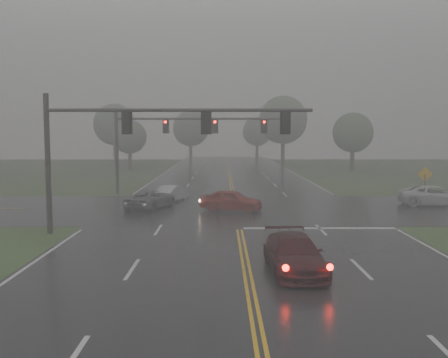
{
  "coord_description": "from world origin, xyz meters",
  "views": [
    {
      "loc": [
        -0.96,
        -13.19,
        5.33
      ],
      "look_at": [
        -0.85,
        16.0,
        2.66
      ],
      "focal_mm": 40.0,
      "sensor_mm": 36.0,
      "label": 1
    }
  ],
  "objects_px": {
    "sedan_silver": "(172,201)",
    "car_grey": "(151,208)",
    "signal_gantry_near": "(130,135)",
    "sedan_red": "(231,211)",
    "pickup_white": "(436,206)",
    "signal_gantry_far": "(168,134)",
    "sedan_maroon": "(294,272)"
  },
  "relations": [
    {
      "from": "sedan_maroon",
      "to": "sedan_silver",
      "type": "bearing_deg",
      "value": 105.2
    },
    {
      "from": "sedan_silver",
      "to": "car_grey",
      "type": "relative_size",
      "value": 0.81
    },
    {
      "from": "pickup_white",
      "to": "signal_gantry_far",
      "type": "relative_size",
      "value": 0.37
    },
    {
      "from": "sedan_red",
      "to": "signal_gantry_near",
      "type": "bearing_deg",
      "value": 161.27
    },
    {
      "from": "signal_gantry_far",
      "to": "signal_gantry_near",
      "type": "bearing_deg",
      "value": -90.5
    },
    {
      "from": "sedan_silver",
      "to": "car_grey",
      "type": "distance_m",
      "value": 3.96
    },
    {
      "from": "sedan_maroon",
      "to": "sedan_red",
      "type": "height_order",
      "value": "sedan_red"
    },
    {
      "from": "sedan_red",
      "to": "sedan_maroon",
      "type": "bearing_deg",
      "value": -155.24
    },
    {
      "from": "sedan_red",
      "to": "sedan_silver",
      "type": "relative_size",
      "value": 1.13
    },
    {
      "from": "signal_gantry_far",
      "to": "pickup_white",
      "type": "bearing_deg",
      "value": -19.61
    },
    {
      "from": "sedan_maroon",
      "to": "sedan_red",
      "type": "distance_m",
      "value": 15.45
    },
    {
      "from": "sedan_maroon",
      "to": "signal_gantry_far",
      "type": "height_order",
      "value": "signal_gantry_far"
    },
    {
      "from": "sedan_maroon",
      "to": "sedan_silver",
      "type": "xyz_separation_m",
      "value": [
        -6.71,
        20.33,
        0.0
      ]
    },
    {
      "from": "signal_gantry_near",
      "to": "signal_gantry_far",
      "type": "distance_m",
      "value": 17.37
    },
    {
      "from": "pickup_white",
      "to": "sedan_red",
      "type": "bearing_deg",
      "value": 107.29
    },
    {
      "from": "sedan_silver",
      "to": "signal_gantry_far",
      "type": "xyz_separation_m",
      "value": [
        -0.76,
        4.66,
        5.3
      ]
    },
    {
      "from": "pickup_white",
      "to": "signal_gantry_far",
      "type": "xyz_separation_m",
      "value": [
        -20.51,
        7.31,
        5.3
      ]
    },
    {
      "from": "sedan_maroon",
      "to": "car_grey",
      "type": "height_order",
      "value": "sedan_maroon"
    },
    {
      "from": "sedan_maroon",
      "to": "car_grey",
      "type": "relative_size",
      "value": 1.03
    },
    {
      "from": "sedan_red",
      "to": "signal_gantry_near",
      "type": "relative_size",
      "value": 0.3
    },
    {
      "from": "car_grey",
      "to": "signal_gantry_near",
      "type": "relative_size",
      "value": 0.33
    },
    {
      "from": "sedan_red",
      "to": "pickup_white",
      "type": "relative_size",
      "value": 0.81
    },
    {
      "from": "signal_gantry_near",
      "to": "sedan_red",
      "type": "bearing_deg",
      "value": 54.44
    },
    {
      "from": "signal_gantry_near",
      "to": "car_grey",
      "type": "bearing_deg",
      "value": 91.54
    },
    {
      "from": "pickup_white",
      "to": "signal_gantry_near",
      "type": "bearing_deg",
      "value": 124.35
    },
    {
      "from": "sedan_red",
      "to": "car_grey",
      "type": "distance_m",
      "value": 5.87
    },
    {
      "from": "sedan_maroon",
      "to": "signal_gantry_far",
      "type": "relative_size",
      "value": 0.33
    },
    {
      "from": "pickup_white",
      "to": "sedan_maroon",
      "type": "bearing_deg",
      "value": 151.99
    },
    {
      "from": "sedan_red",
      "to": "signal_gantry_far",
      "type": "relative_size",
      "value": 0.3
    },
    {
      "from": "sedan_maroon",
      "to": "car_grey",
      "type": "xyz_separation_m",
      "value": [
        -7.87,
        16.54,
        0.0
      ]
    },
    {
      "from": "sedan_maroon",
      "to": "sedan_silver",
      "type": "height_order",
      "value": "sedan_maroon"
    },
    {
      "from": "car_grey",
      "to": "pickup_white",
      "type": "relative_size",
      "value": 0.88
    }
  ]
}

